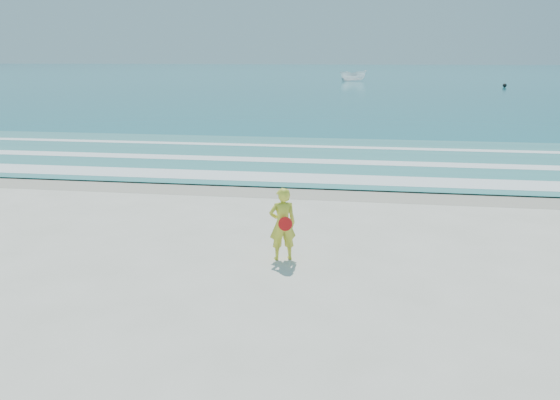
# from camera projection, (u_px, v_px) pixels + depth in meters

# --- Properties ---
(ground) EXTENTS (400.00, 400.00, 0.00)m
(ground) POSITION_uv_depth(u_px,v_px,m) (227.00, 340.00, 7.75)
(ground) COLOR silver
(ground) RESTS_ON ground
(wet_sand) EXTENTS (400.00, 2.40, 0.00)m
(wet_sand) POSITION_uv_depth(u_px,v_px,m) (300.00, 189.00, 16.34)
(wet_sand) COLOR #B2A893
(wet_sand) RESTS_ON ground
(ocean) EXTENTS (400.00, 190.00, 0.04)m
(ocean) POSITION_uv_depth(u_px,v_px,m) (355.00, 74.00, 108.00)
(ocean) COLOR #19727F
(ocean) RESTS_ON ground
(shallow) EXTENTS (400.00, 10.00, 0.01)m
(shallow) POSITION_uv_depth(u_px,v_px,m) (314.00, 157.00, 21.10)
(shallow) COLOR #59B7AD
(shallow) RESTS_ON ocean
(foam_near) EXTENTS (400.00, 1.40, 0.01)m
(foam_near) POSITION_uv_depth(u_px,v_px,m) (304.00, 178.00, 17.57)
(foam_near) COLOR white
(foam_near) RESTS_ON shallow
(foam_mid) EXTENTS (400.00, 0.90, 0.01)m
(foam_mid) POSITION_uv_depth(u_px,v_px,m) (313.00, 161.00, 20.34)
(foam_mid) COLOR white
(foam_mid) RESTS_ON shallow
(foam_far) EXTENTS (400.00, 0.60, 0.01)m
(foam_far) POSITION_uv_depth(u_px,v_px,m) (320.00, 147.00, 23.49)
(foam_far) COLOR white
(foam_far) RESTS_ON shallow
(boat) EXTENTS (4.21, 2.51, 1.53)m
(boat) POSITION_uv_depth(u_px,v_px,m) (353.00, 76.00, 79.02)
(boat) COLOR white
(boat) RESTS_ON ocean
(buoy) EXTENTS (0.46, 0.46, 0.46)m
(buoy) POSITION_uv_depth(u_px,v_px,m) (505.00, 85.00, 64.81)
(buoy) COLOR black
(buoy) RESTS_ON ocean
(woman) EXTENTS (0.62, 0.51, 1.45)m
(woman) POSITION_uv_depth(u_px,v_px,m) (283.00, 224.00, 10.60)
(woman) COLOR gold
(woman) RESTS_ON ground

